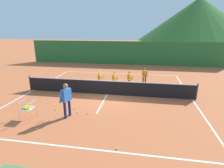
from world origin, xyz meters
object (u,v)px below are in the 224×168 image
(tennis_ball_2, at_px, (78,113))
(tennis_ball_5, at_px, (75,108))
(instructor, at_px, (66,97))
(tennis_ball_6, at_px, (56,110))
(tennis_net, at_px, (107,87))
(tennis_ball_3, at_px, (139,99))
(student_2, at_px, (129,78))
(ball_cart, at_px, (27,108))
(tennis_ball_7, at_px, (48,98))
(student_0, at_px, (100,77))
(student_1, at_px, (114,78))
(tennis_ball_0, at_px, (37,129))
(tennis_ball_1, at_px, (88,113))
(tennis_ball_4, at_px, (117,149))
(student_3, at_px, (145,75))

(tennis_ball_2, distance_m, tennis_ball_5, 0.61)
(instructor, relative_size, tennis_ball_6, 25.41)
(tennis_net, distance_m, tennis_ball_2, 3.20)
(tennis_net, distance_m, tennis_ball_3, 2.22)
(instructor, xyz_separation_m, student_2, (2.66, 5.09, -0.26))
(ball_cart, relative_size, tennis_ball_5, 13.22)
(tennis_ball_2, bearing_deg, tennis_ball_7, 147.32)
(student_0, relative_size, tennis_ball_7, 17.61)
(student_0, height_order, student_1, student_1)
(tennis_ball_2, relative_size, tennis_ball_7, 1.00)
(tennis_ball_0, bearing_deg, tennis_ball_5, 69.41)
(tennis_ball_3, bearing_deg, ball_cart, -147.25)
(student_0, height_order, tennis_ball_3, student_0)
(tennis_net, distance_m, student_0, 1.80)
(tennis_ball_3, height_order, tennis_ball_6, same)
(student_0, distance_m, student_2, 2.20)
(student_1, bearing_deg, tennis_ball_1, -98.37)
(student_1, bearing_deg, tennis_ball_7, -142.13)
(tennis_ball_7, bearing_deg, tennis_ball_0, -69.01)
(tennis_ball_1, bearing_deg, instructor, -151.40)
(student_0, xyz_separation_m, tennis_ball_1, (0.44, -4.53, -0.69))
(tennis_ball_4, bearing_deg, student_3, 83.35)
(student_3, distance_m, tennis_ball_6, 7.28)
(tennis_ball_3, xyz_separation_m, tennis_ball_5, (-3.40, -1.90, 0.00))
(tennis_ball_6, bearing_deg, student_0, 72.56)
(tennis_ball_5, bearing_deg, tennis_ball_4, -47.84)
(tennis_ball_5, bearing_deg, student_0, 83.79)
(tennis_ball_2, height_order, tennis_ball_4, same)
(student_2, bearing_deg, tennis_net, -128.95)
(tennis_ball_0, distance_m, tennis_ball_5, 2.46)
(tennis_net, height_order, student_2, student_2)
(tennis_ball_6, height_order, tennis_ball_7, same)
(student_1, distance_m, tennis_ball_0, 6.80)
(tennis_ball_5, relative_size, tennis_ball_6, 1.00)
(student_3, bearing_deg, tennis_ball_6, -130.27)
(student_2, height_order, ball_cart, student_2)
(instructor, relative_size, ball_cart, 1.92)
(tennis_ball_4, bearing_deg, tennis_net, 104.67)
(tennis_ball_3, distance_m, tennis_ball_5, 3.90)
(student_1, xyz_separation_m, student_2, (1.10, 0.14, 0.04))
(student_3, relative_size, ball_cart, 1.47)
(student_2, height_order, tennis_ball_0, student_2)
(tennis_ball_5, height_order, tennis_ball_6, same)
(tennis_ball_4, bearing_deg, tennis_ball_2, 133.29)
(instructor, xyz_separation_m, tennis_ball_4, (2.79, -2.13, -1.00))
(student_1, height_order, ball_cart, student_1)
(tennis_ball_3, distance_m, tennis_ball_7, 5.63)
(student_0, distance_m, ball_cart, 5.97)
(tennis_ball_3, bearing_deg, student_0, 143.61)
(student_0, bearing_deg, tennis_ball_2, -91.08)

